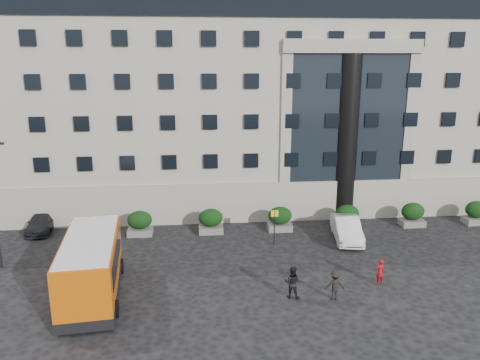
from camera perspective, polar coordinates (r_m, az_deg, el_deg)
The scene contains 18 objects.
ground at distance 28.05m, azimuth -5.48°, elevation -12.16°, with size 120.00×120.00×0.00m, color black.
civic_building at distance 47.56m, azimuth 1.54°, elevation 10.23°, with size 44.00×24.00×18.00m, color #A7A193.
entrance_column at distance 37.77m, azimuth 12.81°, elevation 4.93°, with size 1.80×1.80×13.00m, color black.
hedge_a at distance 35.13m, azimuth -12.12°, elevation -5.15°, with size 1.80×1.26×1.84m.
hedge_b at distance 34.89m, azimuth -3.58°, elevation -4.98°, with size 1.80×1.26×1.84m.
hedge_c at distance 35.42m, azimuth 4.89°, elevation -4.70°, with size 1.80×1.26×1.84m.
hedge_d at distance 36.68m, azimuth 12.93°, elevation -4.35°, with size 1.80×1.26×1.84m.
hedge_e at distance 38.61m, azimuth 20.29°, elevation -3.94°, with size 1.80×1.26×1.84m.
hedge_f at distance 41.11m, azimuth 26.85°, elevation -3.53°, with size 1.80×1.26×1.84m.
bus_stop_sign at distance 32.40m, azimuth 4.23°, elevation -5.05°, with size 0.50×0.08×2.52m.
minibus at distance 26.83m, azimuth -17.71°, elevation -9.80°, with size 3.55×8.18×3.32m.
red_truck at distance 43.00m, azimuth -23.79°, elevation -1.72°, with size 3.23×5.57×2.82m.
parked_car_c at distance 38.39m, azimuth -23.03°, elevation -4.78°, with size 1.78×4.37×1.27m, color black.
parked_car_d at distance 40.55m, azimuth -22.14°, elevation -3.68°, with size 2.13×4.61×1.28m, color black.
white_taxi at distance 34.41m, azimuth 12.88°, elevation -5.83°, with size 1.72×4.93×1.62m, color white.
pedestrian_a at distance 28.36m, azimuth 16.69°, elevation -10.69°, with size 0.57×0.37×1.56m, color maroon.
pedestrian_b at distance 25.96m, azimuth 6.37°, elevation -12.28°, with size 0.87×0.68×1.80m, color black.
pedestrian_c at distance 26.16m, azimuth 11.49°, elevation -12.44°, with size 1.07×0.62×1.66m, color black.
Camera 1 is at (0.23, -25.08, 12.57)m, focal length 35.00 mm.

